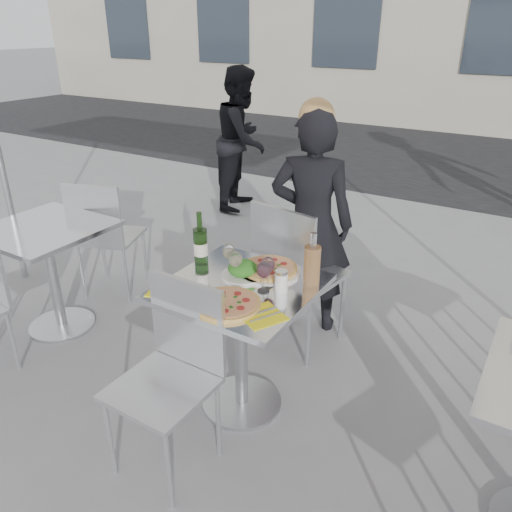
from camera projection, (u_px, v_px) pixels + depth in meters
The scene contains 21 objects.
ground at pixel (242, 403), 2.78m from camera, with size 80.00×80.00×0.00m, color slate.
street_asphalt at pixel (468, 159), 7.80m from camera, with size 24.00×5.00×0.00m, color black.
main_table at pixel (241, 321), 2.56m from camera, with size 0.72×0.72×0.75m.
side_table_left at pixel (49, 257), 3.27m from camera, with size 0.72×0.72×0.75m.
chair_far at pixel (293, 267), 3.02m from camera, with size 0.51×0.53×0.99m.
chair_near at pixel (174, 362), 2.25m from camera, with size 0.42×0.43×0.91m.
side_chair_lfar at pixel (103, 230), 3.67m from camera, with size 0.54×0.55×0.92m.
woman_diner at pixel (311, 224), 3.24m from camera, with size 0.54×0.36×1.49m, color black.
pedestrian_a at pixel (242, 139), 5.49m from camera, with size 0.75×0.58×1.54m, color black.
pizza_near at pixel (228, 304), 2.28m from camera, with size 0.31×0.31×0.02m.
pizza_far at pixel (269, 269), 2.59m from camera, with size 0.33×0.33×0.03m.
salad_plate at pixel (243, 270), 2.54m from camera, with size 0.22×0.22×0.09m.
wine_bottle at pixel (201, 245), 2.64m from camera, with size 0.07×0.07×0.29m.
carafe at pixel (312, 266), 2.39m from camera, with size 0.08×0.08×0.29m.
sugar_shaker at pixel (281, 281), 2.40m from camera, with size 0.06×0.06×0.11m.
wineglass_white_a at pixel (229, 252), 2.56m from camera, with size 0.07×0.07×0.16m.
wineglass_white_b at pixel (236, 260), 2.47m from camera, with size 0.07×0.07×0.16m.
wineglass_red_a at pixel (264, 271), 2.37m from camera, with size 0.07×0.07×0.16m.
wineglass_red_b at pixel (268, 266), 2.41m from camera, with size 0.07×0.07×0.16m.
napkin_left at pixel (169, 289), 2.42m from camera, with size 0.23×0.23×0.01m.
napkin_right at pixel (262, 315), 2.21m from camera, with size 0.24×0.24×0.01m.
Camera 1 is at (1.20, -1.81, 1.92)m, focal length 35.00 mm.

